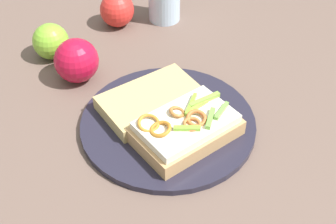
{
  "coord_description": "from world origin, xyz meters",
  "views": [
    {
      "loc": [
        0.48,
        0.29,
        0.55
      ],
      "look_at": [
        0.0,
        0.0,
        0.03
      ],
      "focal_mm": 51.18,
      "sensor_mm": 36.0,
      "label": 1
    }
  ],
  "objects": [
    {
      "name": "apple_0",
      "position": [
        -0.02,
        -0.2,
        0.04
      ],
      "size": [
        0.09,
        0.09,
        0.08
      ],
      "primitive_type": "sphere",
      "rotation": [
        0.0,
        0.0,
        0.14
      ],
      "color": "#B6102F",
      "rests_on": "ground_plane"
    },
    {
      "name": "bread_slice_side",
      "position": [
        -0.02,
        -0.04,
        0.02
      ],
      "size": [
        0.19,
        0.16,
        0.02
      ],
      "primitive_type": "cube",
      "rotation": [
        0.0,
        0.0,
        5.85
      ],
      "color": "tan",
      "rests_on": "plate"
    },
    {
      "name": "ground_plane",
      "position": [
        0.0,
        0.0,
        0.0
      ],
      "size": [
        2.0,
        2.0,
        0.0
      ],
      "primitive_type": "plane",
      "color": "brown",
      "rests_on": "ground"
    },
    {
      "name": "plate",
      "position": [
        0.0,
        0.0,
        0.01
      ],
      "size": [
        0.29,
        0.29,
        0.01
      ],
      "primitive_type": "cylinder",
      "color": "#221F2F",
      "rests_on": "ground_plane"
    },
    {
      "name": "apple_1",
      "position": [
        -0.05,
        -0.29,
        0.03
      ],
      "size": [
        0.07,
        0.07,
        0.07
      ],
      "primitive_type": "sphere",
      "rotation": [
        0.0,
        0.0,
        4.81
      ],
      "color": "#7BB930",
      "rests_on": "ground_plane"
    },
    {
      "name": "sandwich",
      "position": [
        0.02,
        0.04,
        0.03
      ],
      "size": [
        0.18,
        0.15,
        0.05
      ],
      "rotation": [
        0.0,
        0.0,
        5.91
      ],
      "color": "tan",
      "rests_on": "plate"
    },
    {
      "name": "apple_2",
      "position": [
        -0.21,
        -0.25,
        0.04
      ],
      "size": [
        0.08,
        0.08,
        0.07
      ],
      "primitive_type": "sphere",
      "rotation": [
        0.0,
        0.0,
        6.07
      ],
      "color": "red",
      "rests_on": "ground_plane"
    }
  ]
}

